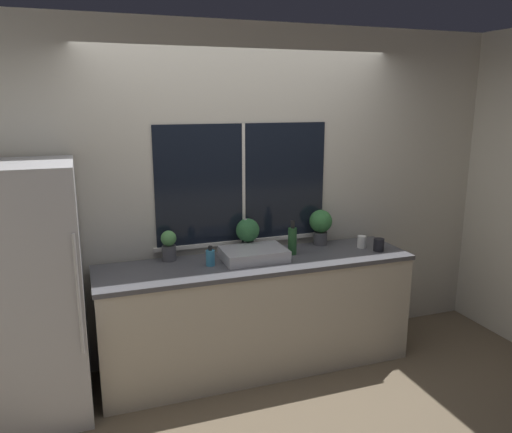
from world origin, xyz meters
TOP-DOWN VIEW (x-y plane):
  - ground_plane at (0.00, 0.00)m, footprint 14.00×14.00m
  - wall_back at (0.00, 0.67)m, footprint 8.00×0.09m
  - wall_right at (2.31, 1.50)m, footprint 0.06×7.00m
  - counter at (0.00, 0.30)m, footprint 2.46×0.62m
  - refrigerator at (-1.65, 0.25)m, footprint 0.75×0.74m
  - sink at (-0.02, 0.33)m, footprint 0.49×0.39m
  - potted_plant_left at (-0.64, 0.53)m, footprint 0.12×0.12m
  - potted_plant_center at (0.00, 0.53)m, footprint 0.19×0.19m
  - potted_plant_right at (0.66, 0.53)m, footprint 0.19×0.19m
  - soap_bottle at (-0.37, 0.30)m, footprint 0.07×0.07m
  - bottle_tall at (0.32, 0.36)m, footprint 0.07×0.07m
  - mug_black at (1.02, 0.20)m, footprint 0.09×0.09m
  - mug_white at (0.94, 0.33)m, footprint 0.07×0.07m

SIDE VIEW (x-z plane):
  - ground_plane at x=0.00m, z-range 0.00..0.00m
  - counter at x=0.00m, z-range 0.00..0.90m
  - refrigerator at x=-1.65m, z-range 0.00..1.73m
  - sink at x=-0.02m, z-range 0.80..1.09m
  - mug_white at x=0.94m, z-range 0.90..1.00m
  - mug_black at x=1.02m, z-range 0.90..1.00m
  - soap_bottle at x=-0.37m, z-range 0.89..1.04m
  - bottle_tall at x=0.32m, z-range 0.88..1.15m
  - potted_plant_left at x=-0.64m, z-range 0.91..1.14m
  - potted_plant_center at x=0.00m, z-range 0.93..1.21m
  - potted_plant_right at x=0.66m, z-range 0.93..1.23m
  - wall_right at x=2.31m, z-range 0.00..2.70m
  - wall_back at x=0.00m, z-range 0.00..2.70m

